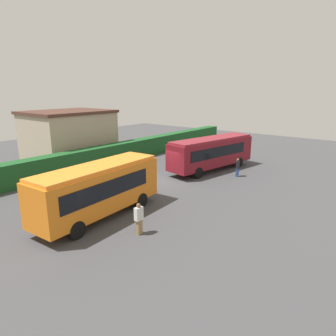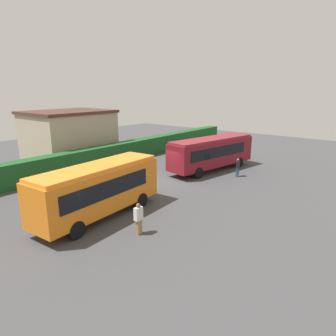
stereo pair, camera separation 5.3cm
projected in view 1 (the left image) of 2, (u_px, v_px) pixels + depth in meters
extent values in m
plane|color=#424244|center=(164.00, 180.00, 26.49)|extent=(64.00, 64.00, 0.00)
cube|color=orange|center=(99.00, 189.00, 18.31)|extent=(8.76, 2.98, 2.55)
cube|color=orange|center=(97.00, 167.00, 17.96)|extent=(8.49, 2.77, 0.20)
cube|color=black|center=(81.00, 182.00, 18.66)|extent=(6.71, 0.49, 1.02)
cube|color=black|center=(109.00, 189.00, 17.32)|extent=(6.71, 0.49, 1.02)
cube|color=black|center=(143.00, 169.00, 21.68)|extent=(0.17, 1.97, 1.07)
cube|color=silver|center=(143.00, 158.00, 21.47)|extent=(0.13, 1.32, 0.28)
cylinder|color=black|center=(117.00, 194.00, 21.38)|extent=(1.02, 0.35, 1.00)
cylinder|color=black|center=(141.00, 200.00, 20.17)|extent=(1.02, 0.35, 1.00)
cylinder|color=black|center=(51.00, 220.00, 17.12)|extent=(1.02, 0.35, 1.00)
cylinder|color=black|center=(77.00, 230.00, 15.91)|extent=(1.02, 0.35, 1.00)
sphere|color=silver|center=(137.00, 184.00, 22.36)|extent=(0.22, 0.22, 0.22)
sphere|color=silver|center=(151.00, 187.00, 21.64)|extent=(0.22, 0.22, 0.22)
cube|color=maroon|center=(212.00, 152.00, 29.14)|extent=(10.00, 4.07, 2.43)
cube|color=maroon|center=(212.00, 139.00, 28.81)|extent=(9.68, 3.83, 0.20)
cube|color=black|center=(200.00, 148.00, 29.75)|extent=(7.48, 1.38, 0.97)
cube|color=black|center=(220.00, 152.00, 28.00)|extent=(7.48, 1.38, 0.97)
cube|color=black|center=(242.00, 144.00, 32.19)|extent=(0.38, 1.93, 1.02)
cube|color=silver|center=(242.00, 137.00, 32.00)|extent=(0.27, 1.30, 0.28)
cylinder|color=black|center=(222.00, 159.00, 32.19)|extent=(1.03, 0.45, 1.00)
cylinder|color=black|center=(239.00, 162.00, 30.60)|extent=(1.03, 0.45, 1.00)
cylinder|color=black|center=(181.00, 168.00, 28.32)|extent=(1.03, 0.45, 1.00)
cylinder|color=black|center=(198.00, 173.00, 26.74)|extent=(1.03, 0.45, 1.00)
sphere|color=silver|center=(236.00, 153.00, 32.97)|extent=(0.22, 0.22, 0.22)
sphere|color=silver|center=(246.00, 155.00, 32.02)|extent=(0.22, 0.22, 0.22)
cube|color=#334C8C|center=(44.00, 204.00, 19.69)|extent=(0.34, 0.38, 0.89)
cube|color=maroon|center=(43.00, 192.00, 19.47)|extent=(0.43, 0.55, 0.78)
sphere|color=tan|center=(42.00, 184.00, 19.34)|extent=(0.24, 0.24, 0.24)
cube|color=olive|center=(139.00, 227.00, 16.44)|extent=(0.32, 0.25, 0.84)
cube|color=silver|center=(139.00, 214.00, 16.24)|extent=(0.49, 0.27, 0.73)
sphere|color=brown|center=(138.00, 205.00, 16.12)|extent=(0.23, 0.23, 0.23)
cube|color=#334C8C|center=(237.00, 172.00, 27.31)|extent=(0.36, 0.35, 0.78)
cube|color=black|center=(238.00, 165.00, 27.12)|extent=(0.50, 0.46, 0.68)
sphere|color=#8C6647|center=(238.00, 160.00, 27.01)|extent=(0.21, 0.21, 0.21)
cube|color=#1B5023|center=(104.00, 156.00, 31.04)|extent=(44.00, 1.45, 2.06)
cube|color=tan|center=(69.00, 138.00, 32.78)|extent=(8.23, 6.57, 5.18)
cube|color=#4C2D23|center=(67.00, 112.00, 32.09)|extent=(8.56, 6.83, 0.30)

